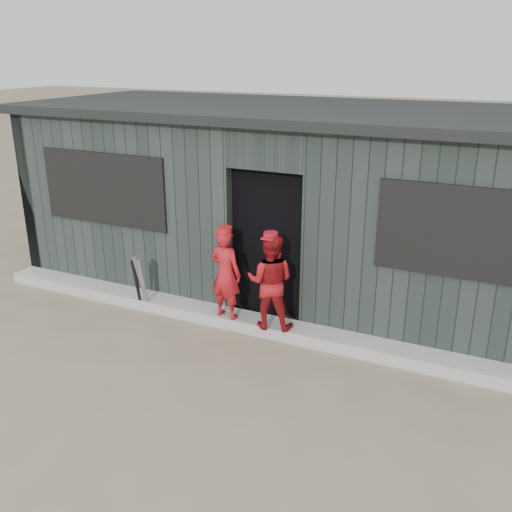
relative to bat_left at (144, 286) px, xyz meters
The scene contains 9 objects.
ground 2.28m from the bat_left, 45.93° to the right, with size 80.00×80.00×0.00m, color #746650.
curb 1.61m from the bat_left, ahead, with size 8.00×0.36×0.15m, color #A0A09B.
bat_left is the anchor object (origin of this frame).
bat_mid 0.04m from the bat_left, behind, with size 0.07×0.07×0.85m, color gray.
bat_right 0.11m from the bat_left, behind, with size 0.07×0.07×0.76m, color black.
player_red_left 1.24m from the bat_left, ahead, with size 0.43×0.28×1.17m, color red.
player_red_right 1.83m from the bat_left, ahead, with size 0.58×0.45×1.19m, color maroon.
player_grey_back 2.01m from the bat_left, 23.04° to the left, with size 0.54×0.35×1.10m, color #B6B6B6.
dugout 2.61m from the bat_left, 50.36° to the left, with size 8.30×3.30×2.62m.
Camera 1 is at (2.76, -4.06, 3.35)m, focal length 40.00 mm.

